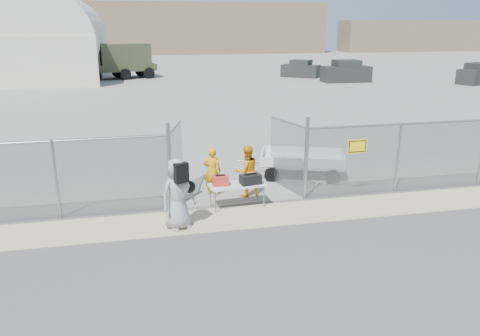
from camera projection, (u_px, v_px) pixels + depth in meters
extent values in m
plane|color=#403F3F|center=(257.00, 232.00, 11.87)|extent=(160.00, 160.00, 0.00)
cube|color=gray|center=(162.00, 73.00, 51.11)|extent=(160.00, 80.00, 0.01)
cube|color=tan|center=(248.00, 216.00, 12.80)|extent=(44.00, 1.60, 0.01)
cube|color=red|center=(220.00, 181.00, 13.20)|extent=(0.45, 0.30, 0.28)
cube|color=black|center=(251.00, 179.00, 13.30)|extent=(0.63, 0.44, 0.28)
imported|color=orange|center=(212.00, 171.00, 14.28)|extent=(0.63, 0.49, 1.51)
imported|color=orange|center=(247.00, 171.00, 14.17)|extent=(0.87, 0.74, 1.59)
imported|color=#999999|center=(178.00, 194.00, 11.84)|extent=(1.07, 0.91, 1.86)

